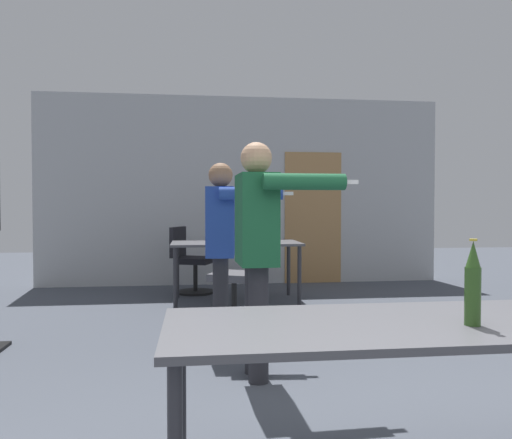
% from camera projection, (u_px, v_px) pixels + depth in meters
% --- Properties ---
extents(back_wall, '(6.23, 0.12, 2.89)m').
position_uv_depth(back_wall, '(245.00, 191.00, 7.74)').
color(back_wall, '#B2B5B7').
rests_on(back_wall, ground_plane).
extents(conference_table_near, '(2.08, 0.73, 0.75)m').
position_uv_depth(conference_table_near, '(425.00, 337.00, 2.00)').
color(conference_table_near, '#4C4C51').
rests_on(conference_table_near, ground_plane).
extents(conference_table_far, '(1.61, 0.82, 0.75)m').
position_uv_depth(conference_table_far, '(236.00, 248.00, 6.31)').
color(conference_table_far, '#4C4C51').
rests_on(conference_table_far, ground_plane).
extents(person_far_watching, '(0.78, 0.67, 1.66)m').
position_uv_depth(person_far_watching, '(258.00, 237.00, 3.50)').
color(person_far_watching, '#28282D').
rests_on(person_far_watching, ground_plane).
extents(person_center_tall, '(0.73, 0.68, 1.59)m').
position_uv_depth(person_center_tall, '(222.00, 235.00, 4.38)').
color(person_center_tall, '#28282D').
rests_on(person_center_tall, ground_plane).
extents(office_chair_mid_tucked, '(0.66, 0.63, 0.91)m').
position_uv_depth(office_chair_mid_tucked, '(241.00, 279.00, 5.40)').
color(office_chair_mid_tucked, black).
rests_on(office_chair_mid_tucked, ground_plane).
extents(office_chair_near_pushed, '(0.65, 0.61, 0.92)m').
position_uv_depth(office_chair_near_pushed, '(190.00, 262.00, 6.93)').
color(office_chair_near_pushed, black).
rests_on(office_chair_near_pushed, ground_plane).
extents(beer_bottle, '(0.06, 0.06, 0.33)m').
position_uv_depth(beer_bottle, '(473.00, 285.00, 1.91)').
color(beer_bottle, '#2D511E').
rests_on(beer_bottle, conference_table_near).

